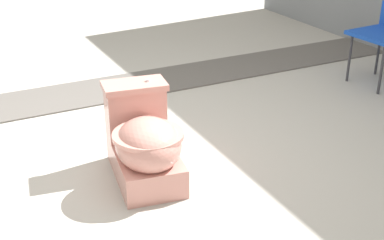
% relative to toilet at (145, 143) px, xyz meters
% --- Properties ---
extents(ground_plane, '(14.00, 14.00, 0.00)m').
position_rel_toilet_xyz_m(ground_plane, '(-0.27, -0.01, -0.22)').
color(ground_plane, '#B7B2A8').
extents(gravel_strip, '(0.56, 8.00, 0.01)m').
position_rel_toilet_xyz_m(gravel_strip, '(-1.41, 0.49, -0.21)').
color(gravel_strip, '#605B56').
rests_on(gravel_strip, ground).
extents(toilet, '(0.68, 0.47, 0.52)m').
position_rel_toilet_xyz_m(toilet, '(0.00, 0.00, 0.00)').
color(toilet, tan).
rests_on(toilet, ground).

